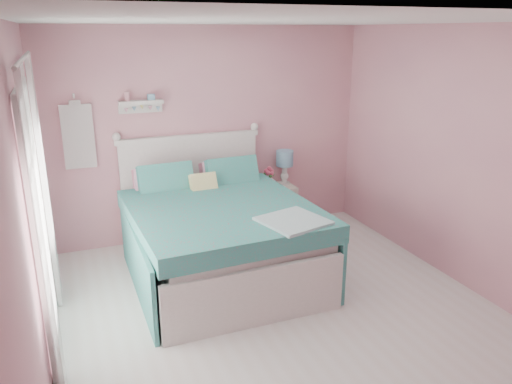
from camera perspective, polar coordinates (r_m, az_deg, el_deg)
floor at (r=4.77m, az=3.23°, el=-14.11°), size 4.50×4.50×0.00m
room_shell at (r=4.15m, az=3.61°, el=4.77°), size 4.50×4.50×4.50m
bed at (r=5.40m, az=-4.41°, el=-4.99°), size 1.86×2.32×1.33m
nightstand at (r=6.62m, az=2.48°, el=-1.74°), size 0.41×0.41×0.60m
table_lamp at (r=6.54m, az=3.30°, el=3.58°), size 0.22×0.22×0.45m
vase at (r=6.45m, az=1.53°, el=1.33°), size 0.22×0.22×0.17m
teacup at (r=6.35m, az=2.32°, el=0.58°), size 0.09×0.09×0.07m
roses at (r=6.41m, az=1.53°, el=2.37°), size 0.14×0.11×0.12m
wall_shelf at (r=5.96m, az=-13.07°, el=9.84°), size 0.50×0.15×0.25m
hanging_dress at (r=5.94m, az=-19.64°, el=5.96°), size 0.34×0.03×0.72m
french_door at (r=4.31m, az=-23.53°, el=-3.32°), size 0.04×1.32×2.16m
curtain_near at (r=3.57m, az=-23.10°, el=-5.72°), size 0.04×0.40×2.32m
curtain_far at (r=4.98m, az=-22.99°, el=0.80°), size 0.04×0.40×2.32m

